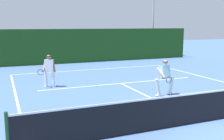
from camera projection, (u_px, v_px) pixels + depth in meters
The scene contains 10 objects.
ground_plane at pixel (202, 122), 8.87m from camera, with size 80.00×80.00×0.00m, color #4E71AE.
court_line_baseline_far at pixel (92, 70), 19.32m from camera, with size 10.92×0.10×0.01m, color white.
court_line_service at pixel (121, 83), 14.76m from camera, with size 8.90×0.10×0.01m, color white.
court_line_centre at pixel (152, 98), 11.79m from camera, with size 0.10×6.40×0.01m, color white.
tennis_net at pixel (202, 107), 8.79m from camera, with size 11.96×0.09×1.10m.
player_near at pixel (165, 76), 12.12m from camera, with size 1.07×0.91×1.62m.
player_far at pixel (49, 69), 13.74m from camera, with size 0.97×0.84×1.67m.
tennis_ball at pixel (153, 89), 13.41m from camera, with size 0.07×0.07×0.07m, color #D1E033.
back_fence_windscreen at pixel (78, 46), 22.55m from camera, with size 21.28×0.12×2.83m, color #1B4416.
light_pole at pixel (153, 5), 26.11m from camera, with size 0.55×0.44×8.31m.
Camera 1 is at (-5.94, -6.71, 3.16)m, focal length 43.39 mm.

